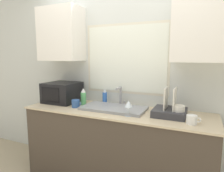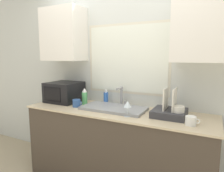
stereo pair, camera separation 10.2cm
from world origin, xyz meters
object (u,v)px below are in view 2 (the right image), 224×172
object	(u,v)px
faucet	(121,95)
dish_rack	(170,111)
mug_near_sink	(77,103)
soap_bottle	(106,98)
microwave	(64,92)
wine_glass	(128,105)
spray_bottle	(85,96)

from	to	relation	value
faucet	dish_rack	world-z (taller)	dish_rack
dish_rack	mug_near_sink	distance (m)	1.09
soap_bottle	mug_near_sink	world-z (taller)	soap_bottle
microwave	dish_rack	xyz separation A→B (m)	(1.41, -0.05, -0.07)
soap_bottle	mug_near_sink	bearing A→B (deg)	-127.17
soap_bottle	wine_glass	bearing A→B (deg)	-40.04
faucet	dish_rack	distance (m)	0.66
soap_bottle	faucet	bearing A→B (deg)	-3.38
microwave	dish_rack	distance (m)	1.42
wine_glass	faucet	bearing A→B (deg)	122.51
faucet	wine_glass	xyz separation A→B (m)	(0.24, -0.38, -0.02)
faucet	spray_bottle	bearing A→B (deg)	-161.53
microwave	soap_bottle	bearing A→B (deg)	14.60
faucet	spray_bottle	distance (m)	0.47
wine_glass	microwave	bearing A→B (deg)	166.65
dish_rack	soap_bottle	size ratio (longest dim) A/B	1.81
microwave	mug_near_sink	xyz separation A→B (m)	(0.32, -0.16, -0.09)
faucet	mug_near_sink	xyz separation A→B (m)	(-0.46, -0.30, -0.09)
spray_bottle	soap_bottle	world-z (taller)	spray_bottle
spray_bottle	wine_glass	xyz separation A→B (m)	(0.68, -0.23, 0.02)
faucet	soap_bottle	size ratio (longest dim) A/B	1.31
spray_bottle	dish_rack	bearing A→B (deg)	-2.08
microwave	wine_glass	size ratio (longest dim) A/B	2.60
spray_bottle	soap_bottle	xyz separation A→B (m)	(0.22, 0.16, -0.02)
dish_rack	spray_bottle	world-z (taller)	dish_rack
mug_near_sink	wine_glass	bearing A→B (deg)	-6.37
faucet	spray_bottle	world-z (taller)	faucet
soap_bottle	wine_glass	world-z (taller)	soap_bottle
faucet	wine_glass	bearing A→B (deg)	-57.49
dish_rack	wine_glass	size ratio (longest dim) A/B	2.05
dish_rack	soap_bottle	bearing A→B (deg)	166.77
spray_bottle	wine_glass	size ratio (longest dim) A/B	1.33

